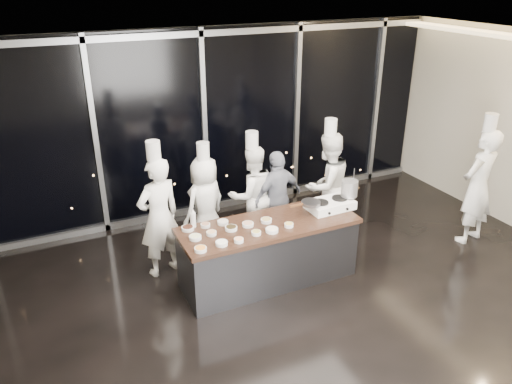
% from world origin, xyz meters
% --- Properties ---
extents(ground, '(9.00, 9.00, 0.00)m').
position_xyz_m(ground, '(0.00, 0.00, 0.00)').
color(ground, black).
rests_on(ground, ground).
extents(room_shell, '(9.02, 7.02, 3.21)m').
position_xyz_m(room_shell, '(0.18, 0.00, 2.25)').
color(room_shell, beige).
rests_on(room_shell, ground).
extents(window_wall, '(8.90, 0.11, 3.20)m').
position_xyz_m(window_wall, '(0.00, 3.43, 1.60)').
color(window_wall, black).
rests_on(window_wall, ground).
extents(demo_counter, '(2.46, 0.86, 0.90)m').
position_xyz_m(demo_counter, '(0.00, 0.90, 0.45)').
color(demo_counter, '#3B3B40').
rests_on(demo_counter, ground).
extents(stove, '(0.66, 0.43, 0.14)m').
position_xyz_m(stove, '(1.00, 0.95, 0.96)').
color(stove, white).
rests_on(stove, demo_counter).
extents(frying_pan, '(0.47, 0.27, 0.04)m').
position_xyz_m(frying_pan, '(0.65, 0.93, 1.06)').
color(frying_pan, slate).
rests_on(frying_pan, stove).
extents(stock_pot, '(0.24, 0.24, 0.23)m').
position_xyz_m(stock_pot, '(1.31, 0.94, 1.16)').
color(stock_pot, '#B3B3B6').
rests_on(stock_pot, stove).
extents(prep_bowls, '(1.41, 0.74, 0.05)m').
position_xyz_m(prep_bowls, '(-0.56, 0.88, 0.93)').
color(prep_bowls, silver).
rests_on(prep_bowls, demo_counter).
extents(squeeze_bottle, '(0.07, 0.07, 0.27)m').
position_xyz_m(squeeze_bottle, '(-0.95, 1.24, 1.03)').
color(squeeze_bottle, silver).
rests_on(squeeze_bottle, demo_counter).
extents(chef_far_left, '(0.74, 0.59, 1.99)m').
position_xyz_m(chef_far_left, '(-1.28, 1.74, 0.90)').
color(chef_far_left, white).
rests_on(chef_far_left, ground).
extents(chef_left, '(0.86, 0.73, 1.73)m').
position_xyz_m(chef_left, '(-0.46, 2.15, 0.77)').
color(chef_left, white).
rests_on(chef_left, ground).
extents(chef_center, '(0.79, 0.62, 1.84)m').
position_xyz_m(chef_center, '(0.26, 2.02, 0.81)').
color(chef_center, white).
rests_on(chef_center, ground).
extents(guest, '(0.95, 0.54, 1.52)m').
position_xyz_m(guest, '(0.63, 1.86, 0.76)').
color(guest, '#121931').
rests_on(guest, ground).
extents(chef_right, '(0.96, 0.81, 1.96)m').
position_xyz_m(chef_right, '(1.45, 1.73, 0.88)').
color(chef_right, white).
rests_on(chef_right, ground).
extents(chef_side, '(0.76, 0.58, 2.10)m').
position_xyz_m(chef_side, '(3.46, 0.56, 0.95)').
color(chef_side, white).
rests_on(chef_side, ground).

